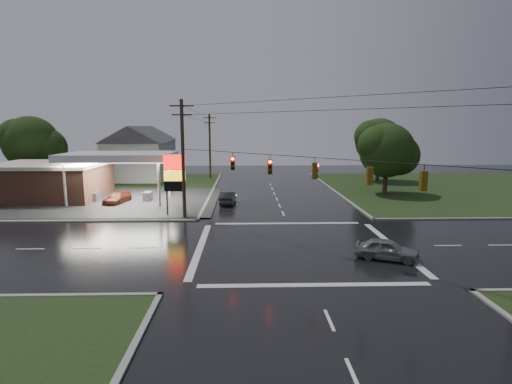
{
  "coord_description": "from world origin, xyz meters",
  "views": [
    {
      "loc": [
        -3.74,
        -27.6,
        8.59
      ],
      "look_at": [
        -2.82,
        6.13,
        3.0
      ],
      "focal_mm": 28.0,
      "sensor_mm": 36.0,
      "label": 1
    }
  ],
  "objects_px": {
    "pylon_sign": "(175,174)",
    "house_near": "(136,153)",
    "gas_station": "(59,178)",
    "utility_pole_nw": "(183,157)",
    "car_pump": "(117,198)",
    "car_crossing": "(387,249)",
    "tree_nw_behind": "(32,143)",
    "tree_ne_far": "(380,142)",
    "utility_pole_n": "(210,145)",
    "tree_ne_near": "(388,151)",
    "car_north": "(228,198)",
    "house_far": "(148,149)"
  },
  "relations": [
    {
      "from": "gas_station",
      "to": "car_pump",
      "type": "distance_m",
      "value": 8.33
    },
    {
      "from": "house_far",
      "to": "car_north",
      "type": "distance_m",
      "value": 35.85
    },
    {
      "from": "house_far",
      "to": "car_pump",
      "type": "distance_m",
      "value": 31.66
    },
    {
      "from": "tree_ne_near",
      "to": "car_crossing",
      "type": "height_order",
      "value": "tree_ne_near"
    },
    {
      "from": "tree_nw_behind",
      "to": "car_pump",
      "type": "bearing_deg",
      "value": -39.98
    },
    {
      "from": "car_crossing",
      "to": "tree_ne_far",
      "type": "bearing_deg",
      "value": 5.6
    },
    {
      "from": "tree_nw_behind",
      "to": "utility_pole_n",
      "type": "bearing_deg",
      "value": 18.21
    },
    {
      "from": "house_near",
      "to": "tree_ne_far",
      "type": "bearing_deg",
      "value": -3.01
    },
    {
      "from": "utility_pole_nw",
      "to": "tree_ne_near",
      "type": "distance_m",
      "value": 26.74
    },
    {
      "from": "utility_pole_nw",
      "to": "utility_pole_n",
      "type": "height_order",
      "value": "utility_pole_nw"
    },
    {
      "from": "tree_nw_behind",
      "to": "tree_ne_far",
      "type": "distance_m",
      "value": 51.15
    },
    {
      "from": "car_north",
      "to": "car_pump",
      "type": "xyz_separation_m",
      "value": [
        -12.42,
        0.53,
        -0.06
      ]
    },
    {
      "from": "utility_pole_nw",
      "to": "car_north",
      "type": "xyz_separation_m",
      "value": [
        3.82,
        6.77,
        -5.02
      ]
    },
    {
      "from": "tree_ne_far",
      "to": "utility_pole_n",
      "type": "bearing_deg",
      "value": 171.45
    },
    {
      "from": "car_crossing",
      "to": "utility_pole_nw",
      "type": "bearing_deg",
      "value": 73.6
    },
    {
      "from": "utility_pole_nw",
      "to": "tree_ne_far",
      "type": "xyz_separation_m",
      "value": [
        26.65,
        24.49,
        0.46
      ]
    },
    {
      "from": "gas_station",
      "to": "utility_pole_nw",
      "type": "distance_m",
      "value": 19.38
    },
    {
      "from": "utility_pole_nw",
      "to": "car_crossing",
      "type": "bearing_deg",
      "value": -39.6
    },
    {
      "from": "utility_pole_nw",
      "to": "utility_pole_n",
      "type": "distance_m",
      "value": 28.5
    },
    {
      "from": "utility_pole_n",
      "to": "car_pump",
      "type": "distance_m",
      "value": 23.39
    },
    {
      "from": "tree_nw_behind",
      "to": "car_north",
      "type": "bearing_deg",
      "value": -25.98
    },
    {
      "from": "pylon_sign",
      "to": "car_pump",
      "type": "bearing_deg",
      "value": 140.36
    },
    {
      "from": "gas_station",
      "to": "house_near",
      "type": "xyz_separation_m",
      "value": [
        4.73,
        16.3,
        1.86
      ]
    },
    {
      "from": "car_north",
      "to": "car_pump",
      "type": "relative_size",
      "value": 0.97
    },
    {
      "from": "house_near",
      "to": "utility_pole_n",
      "type": "bearing_deg",
      "value": 9.91
    },
    {
      "from": "gas_station",
      "to": "tree_ne_far",
      "type": "height_order",
      "value": "tree_ne_far"
    },
    {
      "from": "utility_pole_nw",
      "to": "house_near",
      "type": "distance_m",
      "value": 28.9
    },
    {
      "from": "car_crossing",
      "to": "pylon_sign",
      "type": "bearing_deg",
      "value": 73.23
    },
    {
      "from": "utility_pole_n",
      "to": "house_near",
      "type": "relative_size",
      "value": 0.95
    },
    {
      "from": "utility_pole_nw",
      "to": "house_far",
      "type": "bearing_deg",
      "value": 107.92
    },
    {
      "from": "gas_station",
      "to": "car_pump",
      "type": "relative_size",
      "value": 5.97
    },
    {
      "from": "car_north",
      "to": "car_pump",
      "type": "height_order",
      "value": "car_north"
    },
    {
      "from": "tree_ne_far",
      "to": "car_pump",
      "type": "xyz_separation_m",
      "value": [
        -35.25,
        -17.2,
        -5.54
      ]
    },
    {
      "from": "gas_station",
      "to": "pylon_sign",
      "type": "xyz_separation_m",
      "value": [
        15.18,
        -9.2,
        1.46
      ]
    },
    {
      "from": "utility_pole_n",
      "to": "tree_nw_behind",
      "type": "height_order",
      "value": "utility_pole_n"
    },
    {
      "from": "gas_station",
      "to": "utility_pole_n",
      "type": "height_order",
      "value": "utility_pole_n"
    },
    {
      "from": "gas_station",
      "to": "tree_nw_behind",
      "type": "bearing_deg",
      "value": 128.42
    },
    {
      "from": "pylon_sign",
      "to": "tree_nw_behind",
      "type": "relative_size",
      "value": 0.6
    },
    {
      "from": "car_pump",
      "to": "tree_ne_near",
      "type": "bearing_deg",
      "value": 20.64
    },
    {
      "from": "house_near",
      "to": "tree_nw_behind",
      "type": "bearing_deg",
      "value": -155.02
    },
    {
      "from": "pylon_sign",
      "to": "utility_pole_n",
      "type": "relative_size",
      "value": 0.57
    },
    {
      "from": "pylon_sign",
      "to": "house_near",
      "type": "xyz_separation_m",
      "value": [
        -10.45,
        25.5,
        0.39
      ]
    },
    {
      "from": "gas_station",
      "to": "pylon_sign",
      "type": "bearing_deg",
      "value": -31.22
    },
    {
      "from": "pylon_sign",
      "to": "house_near",
      "type": "height_order",
      "value": "house_near"
    },
    {
      "from": "tree_nw_behind",
      "to": "house_far",
      "type": "bearing_deg",
      "value": 56.56
    },
    {
      "from": "pylon_sign",
      "to": "tree_nw_behind",
      "type": "bearing_deg",
      "value": 140.13
    },
    {
      "from": "house_far",
      "to": "tree_ne_near",
      "type": "relative_size",
      "value": 1.23
    },
    {
      "from": "pylon_sign",
      "to": "car_north",
      "type": "height_order",
      "value": "pylon_sign"
    },
    {
      "from": "car_pump",
      "to": "tree_nw_behind",
      "type": "bearing_deg",
      "value": 151.5
    },
    {
      "from": "house_near",
      "to": "car_crossing",
      "type": "xyz_separation_m",
      "value": [
        26.41,
        -38.88,
        -3.72
      ]
    }
  ]
}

